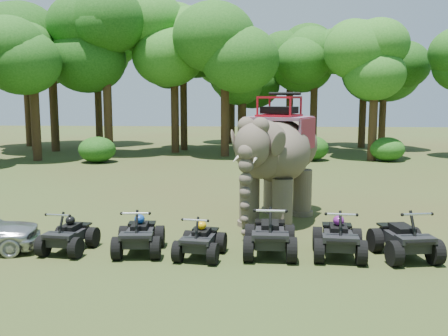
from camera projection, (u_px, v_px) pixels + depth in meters
The scene contains 25 objects.
ground at pixel (221, 236), 15.12m from camera, with size 110.00×110.00×0.00m, color #47381E.
elephant at pixel (278, 158), 16.71m from camera, with size 2.25×5.11×4.29m, color brown, non-canonical shape.
atv_0 at pixel (68, 230), 13.51m from camera, with size 1.15×1.58×1.17m, color black, non-canonical shape.
atv_1 at pixel (139, 230), 13.38m from camera, with size 1.24×1.69×1.26m, color black, non-canonical shape.
atv_2 at pixel (200, 236), 13.04m from camera, with size 1.13×1.55×1.15m, color black, non-canonical shape.
atv_3 at pixel (270, 229), 13.22m from camera, with size 1.36×1.86×1.38m, color black, non-canonical shape.
atv_4 at pixel (339, 232), 13.05m from camera, with size 1.30×1.78×1.32m, color black, non-canonical shape.
atv_5 at pixel (405, 233), 12.96m from camera, with size 1.33×1.82×1.35m, color black, non-canonical shape.
tree_0 at pixel (243, 103), 38.31m from camera, with size 5.11×5.11×7.31m, color #195114, non-canonical shape.
tree_1 at pixel (314, 96), 37.76m from camera, with size 5.88×5.88×8.40m, color #195114, non-canonical shape.
tree_2 at pixel (374, 95), 32.14m from camera, with size 5.98×5.98×8.54m, color #195114, non-canonical shape.
tree_23 at pixel (34, 92), 32.08m from camera, with size 6.25×6.25×8.93m, color #195114, non-canonical shape.
tree_24 at pixel (107, 85), 34.48m from camera, with size 6.91×6.91×9.87m, color #195114, non-canonical shape.
tree_25 at pixel (175, 86), 36.76m from camera, with size 6.89×6.89×9.85m, color #195114, non-canonical shape.
tree_26 at pixel (231, 84), 44.02m from camera, with size 7.39×7.39×10.56m, color #195114, non-canonical shape.
tree_27 at pixel (241, 100), 41.55m from camera, with size 5.42×5.42×7.75m, color #195114, non-canonical shape.
tree_28 at pixel (33, 88), 38.69m from camera, with size 6.70×6.70×9.57m, color #195114, non-canonical shape.
tree_29 at pixel (290, 93), 41.08m from camera, with size 6.25×6.25×8.93m, color #195114, non-canonical shape.
tree_30 at pixel (383, 101), 38.69m from camera, with size 5.36×5.36×7.66m, color #195114, non-canonical shape.
tree_31 at pixel (184, 98), 38.73m from camera, with size 5.69×5.69×8.13m, color #195114, non-canonical shape.
tree_32 at pixel (225, 90), 34.47m from camera, with size 6.46×6.46×9.23m, color #195114, non-canonical shape.
tree_33 at pixel (52, 79), 37.53m from camera, with size 7.64×7.64×10.92m, color #195114, non-canonical shape.
tree_34 at pixel (363, 92), 40.39m from camera, with size 6.36×6.36×9.08m, color #195114, non-canonical shape.
tree_35 at pixel (98, 88), 41.84m from camera, with size 6.77×6.77×9.67m, color #195114, non-canonical shape.
tree_36 at pixel (27, 88), 41.55m from camera, with size 6.86×6.86×9.79m, color #195114, non-canonical shape.
Camera 1 is at (1.01, -14.63, 4.19)m, focal length 40.00 mm.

